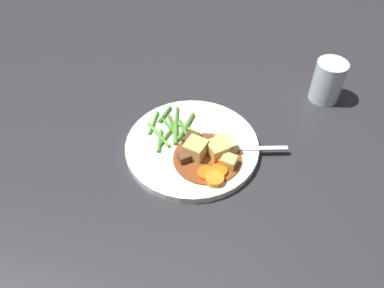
{
  "coord_description": "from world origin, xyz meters",
  "views": [
    {
      "loc": [
        0.49,
        -0.22,
        0.59
      ],
      "look_at": [
        0.0,
        0.0,
        0.02
      ],
      "focal_mm": 36.5,
      "sensor_mm": 36.0,
      "label": 1
    }
  ],
  "objects_px": {
    "carrot_slice_3": "(222,158)",
    "potato_chunk_2": "(229,162)",
    "carrot_slice_2": "(218,147)",
    "potato_chunk_1": "(217,149)",
    "dinner_plate": "(192,147)",
    "carrot_slice_1": "(219,171)",
    "carrot_slice_0": "(216,178)",
    "fork": "(241,149)",
    "meat_chunk_1": "(184,158)",
    "meat_chunk_2": "(203,142)",
    "meat_chunk_0": "(191,141)",
    "water_glass": "(328,81)",
    "potato_chunk_0": "(225,145)",
    "carrot_slice_4": "(206,173)",
    "potato_chunk_3": "(196,149)"
  },
  "relations": [
    {
      "from": "carrot_slice_3",
      "to": "potato_chunk_2",
      "type": "bearing_deg",
      "value": 19.65
    },
    {
      "from": "carrot_slice_2",
      "to": "potato_chunk_1",
      "type": "xyz_separation_m",
      "value": [
        0.01,
        -0.01,
        0.01
      ]
    },
    {
      "from": "dinner_plate",
      "to": "carrot_slice_1",
      "type": "relative_size",
      "value": 8.57
    },
    {
      "from": "carrot_slice_0",
      "to": "fork",
      "type": "distance_m",
      "value": 0.09
    },
    {
      "from": "carrot_slice_1",
      "to": "carrot_slice_3",
      "type": "relative_size",
      "value": 1.14
    },
    {
      "from": "potato_chunk_1",
      "to": "potato_chunk_2",
      "type": "relative_size",
      "value": 1.37
    },
    {
      "from": "carrot_slice_2",
      "to": "carrot_slice_3",
      "type": "distance_m",
      "value": 0.03
    },
    {
      "from": "carrot_slice_0",
      "to": "meat_chunk_1",
      "type": "xyz_separation_m",
      "value": [
        -0.07,
        -0.04,
        0.0
      ]
    },
    {
      "from": "meat_chunk_1",
      "to": "meat_chunk_2",
      "type": "bearing_deg",
      "value": 113.57
    },
    {
      "from": "carrot_slice_3",
      "to": "carrot_slice_0",
      "type": "bearing_deg",
      "value": -39.58
    },
    {
      "from": "carrot_slice_1",
      "to": "potato_chunk_1",
      "type": "bearing_deg",
      "value": 158.09
    },
    {
      "from": "meat_chunk_0",
      "to": "water_glass",
      "type": "distance_m",
      "value": 0.35
    },
    {
      "from": "carrot_slice_2",
      "to": "potato_chunk_1",
      "type": "distance_m",
      "value": 0.02
    },
    {
      "from": "carrot_slice_3",
      "to": "potato_chunk_0",
      "type": "bearing_deg",
      "value": 141.84
    },
    {
      "from": "carrot_slice_2",
      "to": "carrot_slice_4",
      "type": "relative_size",
      "value": 0.99
    },
    {
      "from": "carrot_slice_2",
      "to": "potato_chunk_2",
      "type": "distance_m",
      "value": 0.05
    },
    {
      "from": "carrot_slice_4",
      "to": "potato_chunk_2",
      "type": "relative_size",
      "value": 1.12
    },
    {
      "from": "dinner_plate",
      "to": "potato_chunk_1",
      "type": "relative_size",
      "value": 6.98
    },
    {
      "from": "carrot_slice_3",
      "to": "carrot_slice_4",
      "type": "relative_size",
      "value": 0.87
    },
    {
      "from": "carrot_slice_3",
      "to": "carrot_slice_4",
      "type": "xyz_separation_m",
      "value": [
        0.02,
        -0.04,
        -0.0
      ]
    },
    {
      "from": "potato_chunk_3",
      "to": "fork",
      "type": "bearing_deg",
      "value": 74.68
    },
    {
      "from": "carrot_slice_0",
      "to": "carrot_slice_3",
      "type": "distance_m",
      "value": 0.05
    },
    {
      "from": "potato_chunk_2",
      "to": "meat_chunk_0",
      "type": "bearing_deg",
      "value": -150.52
    },
    {
      "from": "potato_chunk_1",
      "to": "water_glass",
      "type": "relative_size",
      "value": 0.4
    },
    {
      "from": "fork",
      "to": "water_glass",
      "type": "distance_m",
      "value": 0.28
    },
    {
      "from": "meat_chunk_2",
      "to": "potato_chunk_1",
      "type": "bearing_deg",
      "value": 21.13
    },
    {
      "from": "potato_chunk_2",
      "to": "potato_chunk_3",
      "type": "relative_size",
      "value": 0.71
    },
    {
      "from": "potato_chunk_1",
      "to": "fork",
      "type": "xyz_separation_m",
      "value": [
        0.01,
        0.05,
        -0.01
      ]
    },
    {
      "from": "carrot_slice_2",
      "to": "water_glass",
      "type": "distance_m",
      "value": 0.31
    },
    {
      "from": "carrot_slice_0",
      "to": "potato_chunk_2",
      "type": "bearing_deg",
      "value": 121.48
    },
    {
      "from": "carrot_slice_2",
      "to": "meat_chunk_0",
      "type": "height_order",
      "value": "meat_chunk_0"
    },
    {
      "from": "carrot_slice_2",
      "to": "dinner_plate",
      "type": "bearing_deg",
      "value": -129.16
    },
    {
      "from": "carrot_slice_2",
      "to": "water_glass",
      "type": "bearing_deg",
      "value": 100.85
    },
    {
      "from": "dinner_plate",
      "to": "carrot_slice_4",
      "type": "bearing_deg",
      "value": -6.06
    },
    {
      "from": "meat_chunk_2",
      "to": "fork",
      "type": "height_order",
      "value": "meat_chunk_2"
    },
    {
      "from": "carrot_slice_2",
      "to": "meat_chunk_2",
      "type": "height_order",
      "value": "meat_chunk_2"
    },
    {
      "from": "carrot_slice_2",
      "to": "potato_chunk_2",
      "type": "xyz_separation_m",
      "value": [
        0.05,
        -0.0,
        0.0
      ]
    },
    {
      "from": "carrot_slice_3",
      "to": "meat_chunk_0",
      "type": "bearing_deg",
      "value": -148.31
    },
    {
      "from": "carrot_slice_0",
      "to": "meat_chunk_2",
      "type": "height_order",
      "value": "meat_chunk_2"
    },
    {
      "from": "carrot_slice_2",
      "to": "meat_chunk_2",
      "type": "distance_m",
      "value": 0.03
    },
    {
      "from": "potato_chunk_1",
      "to": "carrot_slice_0",
      "type": "bearing_deg",
      "value": -27.67
    },
    {
      "from": "carrot_slice_3",
      "to": "meat_chunk_0",
      "type": "height_order",
      "value": "meat_chunk_0"
    },
    {
      "from": "carrot_slice_2",
      "to": "potato_chunk_2",
      "type": "height_order",
      "value": "potato_chunk_2"
    },
    {
      "from": "carrot_slice_0",
      "to": "water_glass",
      "type": "relative_size",
      "value": 0.37
    },
    {
      "from": "fork",
      "to": "carrot_slice_0",
      "type": "bearing_deg",
      "value": -58.34
    },
    {
      "from": "carrot_slice_1",
      "to": "potato_chunk_3",
      "type": "height_order",
      "value": "potato_chunk_3"
    },
    {
      "from": "carrot_slice_3",
      "to": "water_glass",
      "type": "relative_size",
      "value": 0.29
    },
    {
      "from": "carrot_slice_0",
      "to": "water_glass",
      "type": "distance_m",
      "value": 0.37
    },
    {
      "from": "potato_chunk_0",
      "to": "potato_chunk_2",
      "type": "height_order",
      "value": "potato_chunk_0"
    },
    {
      "from": "dinner_plate",
      "to": "potato_chunk_0",
      "type": "distance_m",
      "value": 0.07
    }
  ]
}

